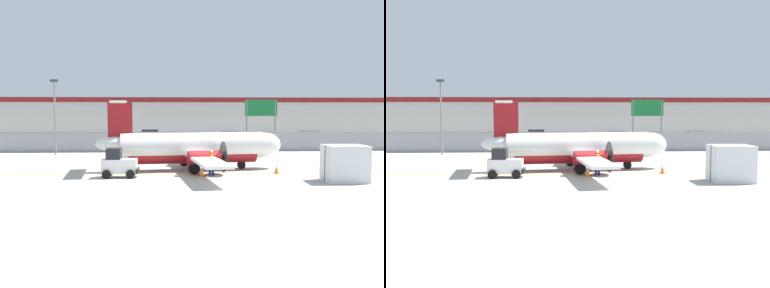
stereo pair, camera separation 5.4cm
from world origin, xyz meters
The scene contains 21 objects.
ground_plane centered at (0.00, 2.00, 0.00)m, with size 140.00×140.00×0.01m.
perimeter_fence centered at (0.00, 18.00, 1.12)m, with size 98.00×0.10×2.10m.
parking_lot_strip centered at (0.00, 29.50, 0.06)m, with size 98.00×17.00×0.12m.
background_building centered at (0.00, 47.99, 3.26)m, with size 91.00×8.10×6.50m.
commuter_airplane centered at (-0.86, 4.07, 1.60)m, with size 13.53×16.08×4.92m.
baggage_tug centered at (-6.06, 0.90, 0.86)m, with size 2.37×1.46×1.88m.
ground_crew_worker centered at (-0.05, 1.26, 0.95)m, with size 0.55×0.40×1.70m.
cargo_container centered at (7.70, -1.59, 1.10)m, with size 2.48×2.09×2.20m.
traffic_cone_near_left centered at (-1.33, 4.57, 0.31)m, with size 0.36×0.36×0.64m.
traffic_cone_near_right centered at (-0.71, 0.89, 0.31)m, with size 0.36×0.36×0.64m.
traffic_cone_far_left centered at (4.47, 1.93, 0.31)m, with size 0.36×0.36×0.64m.
traffic_cone_far_right centered at (-7.70, 6.81, 0.31)m, with size 0.36×0.36×0.64m.
parked_car_0 centered at (-15.38, 25.90, 0.89)m, with size 4.36×2.36×1.58m.
parked_car_1 centered at (-10.63, 24.37, 0.89)m, with size 4.33×2.28×1.58m.
parked_car_2 centered at (-5.09, 32.79, 0.89)m, with size 4.23×2.06×1.58m.
parked_car_3 centered at (0.14, 24.36, 0.89)m, with size 4.31×2.24×1.58m.
parked_car_4 centered at (5.03, 27.60, 0.89)m, with size 4.21×2.02×1.58m.
parked_car_5 centered at (8.95, 23.72, 0.89)m, with size 4.33×2.28×1.58m.
parked_car_6 centered at (15.53, 27.74, 0.89)m, with size 4.21×2.02×1.58m.
apron_light_pole centered at (-13.70, 15.52, 4.30)m, with size 0.70×0.30×7.27m.
highway_sign centered at (7.55, 20.44, 4.14)m, with size 3.60×0.14×5.50m.
Camera 1 is at (-3.07, -26.49, 4.24)m, focal length 40.00 mm.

